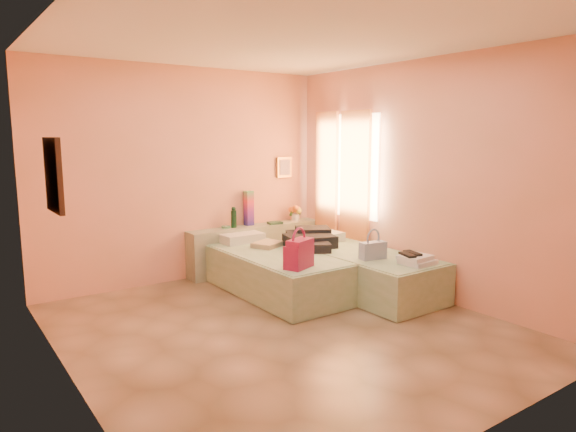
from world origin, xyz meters
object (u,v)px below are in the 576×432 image
at_px(flower_vase, 296,212).
at_px(bed_left, 275,273).
at_px(magenta_handbag, 299,253).
at_px(blue_handbag, 373,250).
at_px(green_book, 275,223).
at_px(bed_right, 362,272).
at_px(towel_stack, 418,260).
at_px(headboard_ledge, 256,248).
at_px(water_bottle, 234,218).

bearing_deg(flower_vase, bed_left, -135.67).
height_order(flower_vase, magenta_handbag, flower_vase).
height_order(bed_left, blue_handbag, blue_handbag).
bearing_deg(green_book, bed_right, -71.56).
height_order(green_book, towel_stack, green_book).
distance_m(flower_vase, blue_handbag, 1.99).
xyz_separation_m(headboard_ledge, green_book, (0.29, -0.06, 0.34)).
distance_m(water_bottle, blue_handbag, 2.12).
height_order(blue_handbag, towel_stack, blue_handbag).
bearing_deg(magenta_handbag, flower_vase, 32.38).
xyz_separation_m(headboard_ledge, water_bottle, (-0.34, 0.02, 0.46)).
relative_size(green_book, blue_handbag, 0.64).
distance_m(headboard_ledge, green_book, 0.45).
bearing_deg(towel_stack, magenta_handbag, 151.71).
relative_size(water_bottle, magenta_handbag, 0.81).
height_order(bed_right, flower_vase, flower_vase).
bearing_deg(flower_vase, towel_stack, -91.99).
bearing_deg(blue_handbag, towel_stack, -54.19).
height_order(headboard_ledge, flower_vase, flower_vase).
bearing_deg(bed_right, green_book, 97.66).
bearing_deg(green_book, headboard_ledge, 178.36).
relative_size(headboard_ledge, blue_handbag, 6.63).
distance_m(bed_right, flower_vase, 1.74).
distance_m(water_bottle, flower_vase, 1.03).
bearing_deg(water_bottle, magenta_handbag, -97.11).
height_order(water_bottle, green_book, water_bottle).
distance_m(bed_left, flower_vase, 1.61).
distance_m(bed_left, towel_stack, 1.71).
distance_m(green_book, flower_vase, 0.42).
xyz_separation_m(flower_vase, magenta_handbag, (-1.26, -1.79, -0.13)).
height_order(headboard_ledge, water_bottle, water_bottle).
height_order(water_bottle, magenta_handbag, water_bottle).
bearing_deg(towel_stack, flower_vase, 88.01).
relative_size(bed_left, flower_vase, 7.16).
bearing_deg(flower_vase, water_bottle, 177.88).
distance_m(blue_handbag, towel_stack, 0.52).
height_order(water_bottle, blue_handbag, water_bottle).
bearing_deg(bed_right, towel_stack, -82.93).
bearing_deg(headboard_ledge, water_bottle, 176.33).
xyz_separation_m(headboard_ledge, blue_handbag, (0.37, -1.97, 0.27)).
xyz_separation_m(green_book, flower_vase, (0.40, 0.05, 0.12)).
relative_size(headboard_ledge, magenta_handbag, 6.06).
relative_size(magenta_handbag, towel_stack, 0.97).
relative_size(flower_vase, magenta_handbag, 0.83).
distance_m(flower_vase, magenta_handbag, 2.19).
relative_size(headboard_ledge, towel_stack, 5.86).
xyz_separation_m(water_bottle, magenta_handbag, (-0.23, -1.82, -0.13)).
distance_m(water_bottle, magenta_handbag, 1.84).
bearing_deg(blue_handbag, magenta_handbag, 179.15).
bearing_deg(magenta_handbag, bed_left, 53.86).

